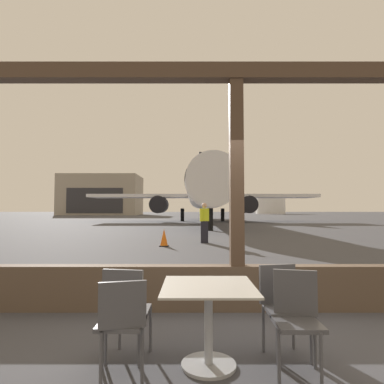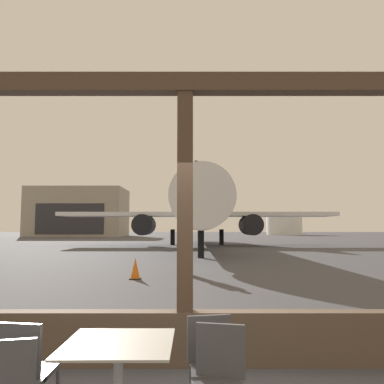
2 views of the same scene
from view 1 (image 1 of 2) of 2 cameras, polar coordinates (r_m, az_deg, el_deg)
ground_plane at (r=44.84m, az=0.84°, el=-4.87°), size 220.00×220.00×0.00m
window_frame at (r=4.86m, az=7.89°, el=-5.23°), size 8.65×0.24×3.68m
dining_table at (r=3.29m, az=2.91°, el=-20.95°), size 0.88×0.88×0.75m
cafe_chair_window_left at (r=3.09m, az=-12.28°, el=-20.98°), size 0.46×0.46×0.87m
cafe_chair_window_right at (r=3.63m, az=15.61°, el=-17.98°), size 0.45×0.45×0.89m
cafe_chair_aisle_left at (r=3.32m, az=17.93°, el=-19.48°), size 0.46×0.46×0.90m
cafe_chair_aisle_right at (r=3.41m, az=-11.55°, el=-19.01°), size 0.44×0.44×0.90m
airplane at (r=35.31m, az=2.02°, el=-0.14°), size 25.84×33.64×9.97m
ground_crew_worker at (r=14.14m, az=2.19°, el=-5.34°), size 0.40×0.48×1.74m
traffic_cone at (r=12.99m, az=-4.97°, el=-8.07°), size 0.36×0.36×0.69m
distant_hangar at (r=81.76m, az=-15.59°, el=-0.57°), size 18.24×12.17×9.54m
fuel_storage_tank at (r=95.99m, az=13.66°, el=-2.33°), size 8.36×8.36×4.85m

